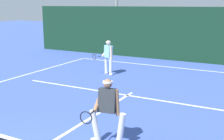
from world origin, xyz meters
The scene contains 6 objects.
court_line_baseline_far centered at (0.00, 11.48, 0.00)m, with size 11.04×0.10×0.01m, color white.
court_line_service centered at (0.00, 6.03, 0.00)m, with size 9.00×0.10×0.01m, color white.
court_line_centre centered at (0.00, 3.20, 0.00)m, with size 0.10×6.40×0.01m, color white.
player_near centered at (1.21, 2.39, 0.86)m, with size 0.91×0.90×1.57m.
player_far centered at (-2.22, 8.60, 0.87)m, with size 0.98×0.80×1.58m.
back_fence_windscreen centered at (0.00, 13.43, 1.53)m, with size 20.42×0.12×3.05m, color #133420.
Camera 1 is at (4.38, -3.26, 3.22)m, focal length 47.90 mm.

